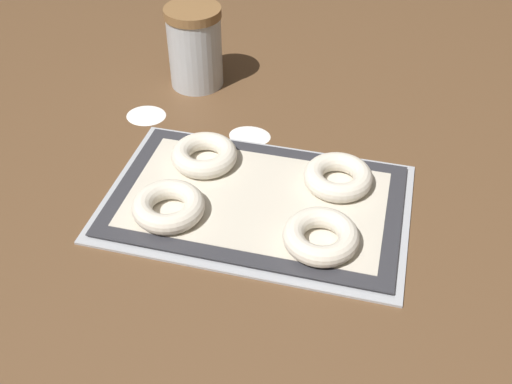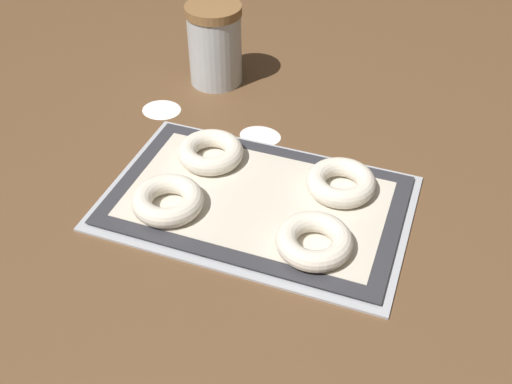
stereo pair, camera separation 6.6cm
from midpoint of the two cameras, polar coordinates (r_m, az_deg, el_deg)
name	(u,v)px [view 2 (the right image)]	position (r m, az deg, el deg)	size (l,w,h in m)	color
ground_plane	(248,202)	(0.88, 1.35, -1.01)	(2.80, 2.80, 0.00)	brown
baking_tray	(256,203)	(0.88, 2.16, -1.14)	(0.44, 0.28, 0.01)	#B2B5BA
baking_mat	(256,200)	(0.87, 2.17, -0.88)	(0.42, 0.26, 0.00)	#333338
bagel_front_left	(168,200)	(0.85, -6.21, -0.87)	(0.10, 0.10, 0.03)	silver
bagel_front_right	(314,241)	(0.80, 7.94, -4.71)	(0.10, 0.10, 0.03)	silver
bagel_back_left	(211,152)	(0.94, -2.32, 3.77)	(0.10, 0.10, 0.03)	silver
bagel_back_right	(341,182)	(0.89, 10.20, 0.84)	(0.10, 0.10, 0.03)	silver
flour_canister	(215,44)	(1.13, -2.22, 13.83)	(0.10, 0.10, 0.15)	silver
flour_patch_near	(260,135)	(1.01, 2.29, 5.36)	(0.07, 0.06, 0.00)	white
flour_patch_far	(162,109)	(1.09, -7.26, 7.78)	(0.07, 0.06, 0.00)	white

